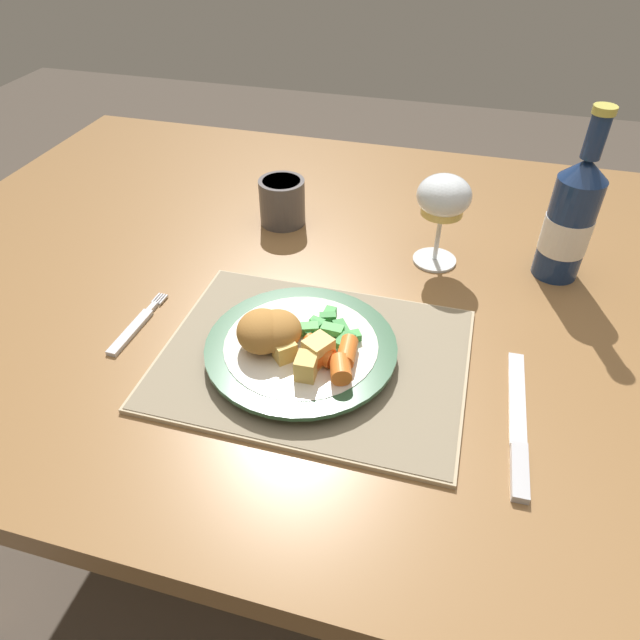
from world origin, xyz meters
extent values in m
plane|color=#4C4238|center=(0.00, 0.00, 0.00)|extent=(6.00, 6.00, 0.00)
cube|color=olive|center=(0.00, 0.00, 0.72)|extent=(1.48, 0.98, 0.04)
cube|color=olive|center=(-0.69, 0.43, 0.35)|extent=(0.06, 0.06, 0.70)
cube|color=tan|center=(-0.03, -0.19, 0.74)|extent=(0.37, 0.29, 0.01)
cube|color=#807259|center=(-0.03, -0.19, 0.75)|extent=(0.37, 0.28, 0.00)
cylinder|color=white|center=(-0.04, -0.19, 0.75)|extent=(0.19, 0.19, 0.01)
cylinder|color=#2D5638|center=(-0.04, -0.19, 0.76)|extent=(0.24, 0.24, 0.01)
cylinder|color=white|center=(-0.04, -0.19, 0.77)|extent=(0.19, 0.19, 0.00)
ellipsoid|color=#A87033|center=(-0.08, -0.21, 0.79)|extent=(0.08, 0.08, 0.05)
ellipsoid|color=#A87033|center=(-0.07, -0.20, 0.79)|extent=(0.07, 0.07, 0.04)
ellipsoid|color=#A87033|center=(-0.08, -0.20, 0.79)|extent=(0.05, 0.06, 0.04)
cube|color=#338438|center=(0.01, -0.18, 0.77)|extent=(0.03, 0.02, 0.01)
cube|color=#338438|center=(-0.03, -0.20, 0.77)|extent=(0.02, 0.03, 0.01)
cube|color=#4CA84C|center=(-0.04, -0.18, 0.78)|extent=(0.03, 0.02, 0.01)
cube|color=green|center=(-0.04, -0.17, 0.77)|extent=(0.02, 0.02, 0.01)
cube|color=#338438|center=(0.00, -0.16, 0.77)|extent=(0.03, 0.03, 0.01)
cube|color=green|center=(-0.03, -0.16, 0.77)|extent=(0.02, 0.01, 0.01)
cube|color=green|center=(0.01, -0.17, 0.77)|extent=(0.03, 0.02, 0.01)
cube|color=#338438|center=(0.01, -0.19, 0.78)|extent=(0.02, 0.03, 0.01)
cube|color=green|center=(-0.02, -0.19, 0.77)|extent=(0.02, 0.03, 0.01)
cube|color=#338438|center=(-0.02, -0.14, 0.77)|extent=(0.02, 0.02, 0.01)
cube|color=#4CA84C|center=(-0.01, -0.17, 0.78)|extent=(0.03, 0.02, 0.01)
cube|color=#338438|center=(-0.03, -0.17, 0.77)|extent=(0.02, 0.03, 0.01)
cube|color=green|center=(-0.02, -0.14, 0.77)|extent=(0.02, 0.03, 0.01)
cylinder|color=orange|center=(-0.02, -0.22, 0.78)|extent=(0.03, 0.05, 0.02)
cylinder|color=orange|center=(-0.01, -0.22, 0.78)|extent=(0.04, 0.03, 0.02)
cylinder|color=orange|center=(-0.02, -0.21, 0.78)|extent=(0.05, 0.04, 0.02)
cylinder|color=orange|center=(0.02, -0.24, 0.78)|extent=(0.03, 0.04, 0.02)
cylinder|color=orange|center=(0.02, -0.20, 0.78)|extent=(0.02, 0.04, 0.02)
cylinder|color=#CC5119|center=(-0.01, -0.22, 0.78)|extent=(0.03, 0.04, 0.02)
cube|color=silver|center=(-0.27, -0.21, 0.74)|extent=(0.02, 0.09, 0.01)
cube|color=silver|center=(-0.27, -0.15, 0.74)|extent=(0.01, 0.02, 0.01)
cube|color=silver|center=(-0.26, -0.13, 0.74)|extent=(0.00, 0.02, 0.00)
cube|color=silver|center=(-0.27, -0.13, 0.74)|extent=(0.00, 0.02, 0.00)
cube|color=silver|center=(-0.27, -0.13, 0.74)|extent=(0.00, 0.02, 0.00)
cube|color=silver|center=(-0.27, -0.13, 0.74)|extent=(0.00, 0.02, 0.00)
cube|color=silver|center=(0.22, -0.19, 0.74)|extent=(0.02, 0.15, 0.00)
cube|color=#B2B2B7|center=(0.22, -0.30, 0.74)|extent=(0.02, 0.07, 0.01)
cylinder|color=silver|center=(0.09, 0.07, 0.74)|extent=(0.07, 0.07, 0.00)
cylinder|color=silver|center=(0.09, 0.07, 0.78)|extent=(0.01, 0.01, 0.08)
ellipsoid|color=silver|center=(0.09, 0.07, 0.85)|extent=(0.08, 0.08, 0.06)
cylinder|color=#EACC66|center=(0.09, 0.07, 0.83)|extent=(0.06, 0.06, 0.02)
cylinder|color=navy|center=(0.27, 0.09, 0.82)|extent=(0.07, 0.07, 0.15)
cone|color=navy|center=(0.27, 0.09, 0.91)|extent=(0.07, 0.07, 0.03)
cylinder|color=navy|center=(0.27, 0.09, 0.95)|extent=(0.03, 0.03, 0.06)
cylinder|color=#BFB74C|center=(0.27, 0.09, 0.98)|extent=(0.03, 0.03, 0.01)
cylinder|color=white|center=(0.27, 0.09, 0.81)|extent=(0.07, 0.07, 0.05)
cube|color=#DBB256|center=(-0.05, -0.22, 0.78)|extent=(0.03, 0.03, 0.02)
cube|color=#E5BC66|center=(-0.01, -0.22, 0.78)|extent=(0.04, 0.04, 0.03)
cube|color=#DBB256|center=(-0.02, -0.24, 0.78)|extent=(0.02, 0.03, 0.03)
cylinder|color=#4C4747|center=(-0.17, 0.12, 0.78)|extent=(0.08, 0.08, 0.08)
cylinder|color=#2A2727|center=(-0.17, 0.12, 0.81)|extent=(0.06, 0.06, 0.01)
camera|label=1|loc=(0.12, -0.69, 1.23)|focal=32.00mm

